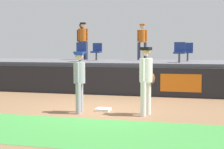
{
  "coord_description": "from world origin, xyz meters",
  "views": [
    {
      "loc": [
        3.19,
        -10.03,
        1.83
      ],
      "look_at": [
        0.26,
        0.88,
        1.0
      ],
      "focal_mm": 57.26,
      "sensor_mm": 36.0,
      "label": 1
    }
  ],
  "objects_px": {
    "player_runner_visitor": "(79,78)",
    "seat_back_right": "(188,51)",
    "spectator_hooded": "(142,39)",
    "seat_front_right": "(179,51)",
    "spectator_casual": "(83,38)",
    "seat_front_left": "(80,51)",
    "seat_back_left": "(97,51)",
    "player_fielder_home": "(146,76)",
    "first_base": "(103,110)",
    "spectator_capped": "(82,39)"
  },
  "relations": [
    {
      "from": "player_runner_visitor",
      "to": "seat_back_right",
      "type": "bearing_deg",
      "value": 153.5
    },
    {
      "from": "player_runner_visitor",
      "to": "spectator_hooded",
      "type": "relative_size",
      "value": 0.97
    },
    {
      "from": "player_runner_visitor",
      "to": "seat_back_right",
      "type": "distance_m",
      "value": 7.74
    },
    {
      "from": "spectator_hooded",
      "to": "seat_front_right",
      "type": "bearing_deg",
      "value": 124.24
    },
    {
      "from": "spectator_casual",
      "to": "seat_front_left",
      "type": "bearing_deg",
      "value": 103.3
    },
    {
      "from": "seat_front_right",
      "to": "seat_front_left",
      "type": "bearing_deg",
      "value": 180.0
    },
    {
      "from": "seat_front_left",
      "to": "seat_back_right",
      "type": "bearing_deg",
      "value": 21.59
    },
    {
      "from": "player_runner_visitor",
      "to": "spectator_hooded",
      "type": "bearing_deg",
      "value": 170.69
    },
    {
      "from": "seat_back_left",
      "to": "spectator_casual",
      "type": "bearing_deg",
      "value": 148.09
    },
    {
      "from": "player_fielder_home",
      "to": "seat_front_left",
      "type": "bearing_deg",
      "value": -130.51
    },
    {
      "from": "seat_back_left",
      "to": "seat_front_left",
      "type": "distance_m",
      "value": 1.81
    },
    {
      "from": "spectator_hooded",
      "to": "spectator_casual",
      "type": "bearing_deg",
      "value": -0.97
    },
    {
      "from": "first_base",
      "to": "spectator_capped",
      "type": "bearing_deg",
      "value": 114.11
    },
    {
      "from": "player_fielder_home",
      "to": "seat_back_left",
      "type": "height_order",
      "value": "seat_back_left"
    },
    {
      "from": "first_base",
      "to": "seat_back_right",
      "type": "height_order",
      "value": "seat_back_right"
    },
    {
      "from": "seat_front_left",
      "to": "first_base",
      "type": "bearing_deg",
      "value": -63.23
    },
    {
      "from": "player_runner_visitor",
      "to": "spectator_casual",
      "type": "bearing_deg",
      "value": -167.98
    },
    {
      "from": "player_fielder_home",
      "to": "spectator_casual",
      "type": "distance_m",
      "value": 9.0
    },
    {
      "from": "seat_front_right",
      "to": "spectator_casual",
      "type": "relative_size",
      "value": 0.45
    },
    {
      "from": "first_base",
      "to": "seat_front_right",
      "type": "distance_m",
      "value": 5.55
    },
    {
      "from": "player_fielder_home",
      "to": "first_base",
      "type": "bearing_deg",
      "value": -90.72
    },
    {
      "from": "player_runner_visitor",
      "to": "spectator_casual",
      "type": "xyz_separation_m",
      "value": [
        -2.67,
        7.82,
        1.34
      ]
    },
    {
      "from": "player_fielder_home",
      "to": "spectator_hooded",
      "type": "bearing_deg",
      "value": -155.27
    },
    {
      "from": "seat_front_left",
      "to": "player_fielder_home",
      "type": "bearing_deg",
      "value": -54.2
    },
    {
      "from": "seat_front_right",
      "to": "spectator_hooded",
      "type": "bearing_deg",
      "value": 128.47
    },
    {
      "from": "seat_front_right",
      "to": "spectator_hooded",
      "type": "distance_m",
      "value": 3.28
    },
    {
      "from": "first_base",
      "to": "seat_front_right",
      "type": "xyz_separation_m",
      "value": [
        1.81,
        4.97,
        1.68
      ]
    },
    {
      "from": "player_runner_visitor",
      "to": "seat_front_left",
      "type": "bearing_deg",
      "value": -167.13
    },
    {
      "from": "player_fielder_home",
      "to": "spectator_capped",
      "type": "bearing_deg",
      "value": -135.45
    },
    {
      "from": "seat_front_right",
      "to": "player_runner_visitor",
      "type": "bearing_deg",
      "value": -113.37
    },
    {
      "from": "seat_front_right",
      "to": "seat_front_left",
      "type": "distance_m",
      "value": 4.31
    },
    {
      "from": "seat_back_right",
      "to": "player_runner_visitor",
      "type": "bearing_deg",
      "value": -109.67
    },
    {
      "from": "player_fielder_home",
      "to": "seat_back_left",
      "type": "relative_size",
      "value": 2.22
    },
    {
      "from": "player_fielder_home",
      "to": "seat_front_right",
      "type": "bearing_deg",
      "value": -171.5
    },
    {
      "from": "spectator_capped",
      "to": "spectator_casual",
      "type": "distance_m",
      "value": 0.18
    },
    {
      "from": "seat_back_left",
      "to": "seat_back_right",
      "type": "bearing_deg",
      "value": -0.0
    },
    {
      "from": "spectator_capped",
      "to": "spectator_casual",
      "type": "height_order",
      "value": "spectator_casual"
    },
    {
      "from": "seat_front_right",
      "to": "seat_back_left",
      "type": "distance_m",
      "value": 4.5
    },
    {
      "from": "spectator_hooded",
      "to": "spectator_casual",
      "type": "distance_m",
      "value": 3.02
    },
    {
      "from": "seat_front_left",
      "to": "spectator_hooded",
      "type": "distance_m",
      "value": 3.47
    },
    {
      "from": "seat_front_left",
      "to": "spectator_hooded",
      "type": "height_order",
      "value": "spectator_hooded"
    },
    {
      "from": "player_runner_visitor",
      "to": "first_base",
      "type": "bearing_deg",
      "value": 124.65
    },
    {
      "from": "first_base",
      "to": "player_fielder_home",
      "type": "height_order",
      "value": "player_fielder_home"
    },
    {
      "from": "first_base",
      "to": "seat_front_right",
      "type": "bearing_deg",
      "value": 70.03
    },
    {
      "from": "spectator_hooded",
      "to": "spectator_capped",
      "type": "height_order",
      "value": "spectator_capped"
    },
    {
      "from": "player_fielder_home",
      "to": "spectator_casual",
      "type": "bearing_deg",
      "value": -135.66
    },
    {
      "from": "spectator_hooded",
      "to": "spectator_capped",
      "type": "distance_m",
      "value": 3.13
    },
    {
      "from": "first_base",
      "to": "spectator_hooded",
      "type": "height_order",
      "value": "spectator_hooded"
    },
    {
      "from": "seat_front_right",
      "to": "seat_back_left",
      "type": "xyz_separation_m",
      "value": [
        -4.13,
        1.8,
        0.0
      ]
    },
    {
      "from": "player_fielder_home",
      "to": "seat_back_left",
      "type": "bearing_deg",
      "value": -139.16
    }
  ]
}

